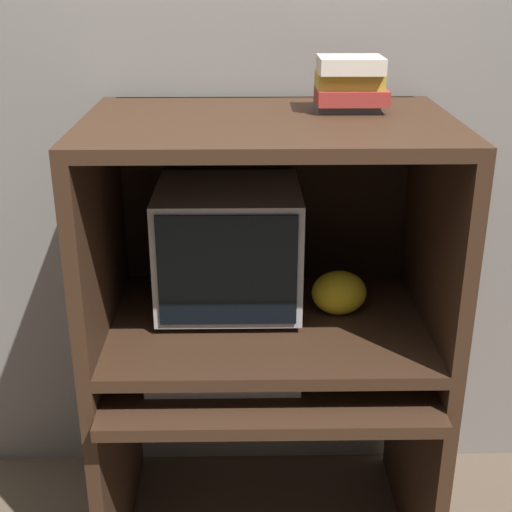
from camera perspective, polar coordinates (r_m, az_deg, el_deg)
The scene contains 9 objects.
wall_back at distance 2.32m, azimuth 0.70°, elevation 11.01°, with size 6.00×0.06×2.60m.
desk_base at distance 2.26m, azimuth 0.91°, elevation -13.76°, with size 0.99×0.72×0.67m.
desk_monitor_shelf at distance 2.13m, azimuth 0.92°, elevation -5.66°, with size 0.99×0.67×0.11m.
hutch_upper at distance 2.00m, azimuth 0.97°, elevation 5.63°, with size 0.99×0.67×0.59m.
crt_monitor at distance 2.11m, azimuth -2.20°, elevation 0.76°, with size 0.42×0.39×0.38m.
keyboard at distance 2.01m, azimuth -2.63°, elevation -9.89°, with size 0.42×0.14×0.03m.
mouse at distance 2.01m, azimuth 5.20°, elevation -9.90°, with size 0.06×0.04×0.03m.
snack_bag at distance 2.14m, azimuth 6.66°, elevation -2.93°, with size 0.16×0.12×0.13m.
book_stack at distance 2.02m, azimuth 7.52°, elevation 13.48°, with size 0.19×0.15×0.15m.
Camera 1 is at (-0.07, -1.54, 1.76)m, focal length 50.00 mm.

